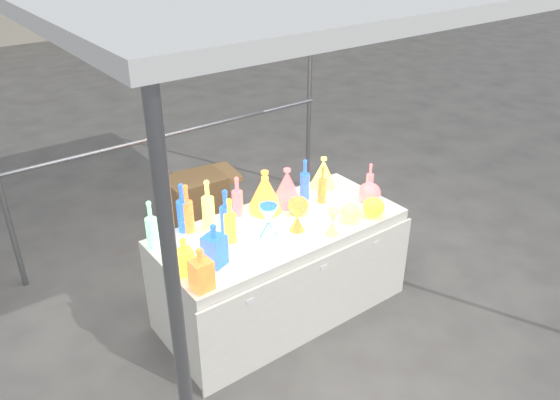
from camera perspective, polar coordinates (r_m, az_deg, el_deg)
ground at (r=4.32m, az=0.00°, el=-11.18°), size 80.00×80.00×0.00m
display_table at (r=4.08m, az=0.08°, el=-7.19°), size 1.84×0.83×0.75m
cardboard_box_closed at (r=5.51m, az=-8.74°, el=0.43°), size 0.58×0.44×0.41m
cardboard_box_flat at (r=6.30m, az=-7.65°, el=2.42°), size 0.76×0.59×0.06m
bottle_1 at (r=3.78m, az=-10.13°, el=-0.79°), size 0.11×0.11×0.37m
bottle_2 at (r=3.77m, az=-9.67°, el=-0.87°), size 0.08×0.08×0.36m
bottle_3 at (r=3.94m, az=-4.49°, el=0.38°), size 0.10×0.10×0.31m
bottle_4 at (r=3.80m, az=-7.54°, el=-0.42°), size 0.11×0.11×0.37m
bottle_5 at (r=3.63m, az=-13.30°, el=-2.57°), size 0.09×0.09×0.36m
bottle_6 at (r=3.63m, az=-5.25°, el=-2.11°), size 0.10×0.10×0.32m
bottle_7 at (r=3.68m, az=-5.68°, el=-1.42°), size 0.11×0.11×0.36m
decanter_0 at (r=3.38m, az=-9.96°, el=-5.74°), size 0.12×0.12×0.25m
decanter_1 at (r=3.23m, az=-8.27°, el=-7.10°), size 0.12×0.12×0.28m
decanter_2 at (r=3.42m, az=-6.90°, el=-4.62°), size 0.16×0.16×0.29m
hourglass_0 at (r=3.77m, az=1.83°, el=-1.81°), size 0.12×0.12×0.21m
hourglass_2 at (r=3.75m, az=5.51°, el=-2.33°), size 0.12×0.12×0.19m
hourglass_3 at (r=3.68m, az=-1.19°, el=-2.46°), size 0.12×0.12×0.23m
hourglass_4 at (r=3.78m, az=1.71°, el=-1.91°), size 0.11×0.11×0.19m
hourglass_5 at (r=3.69m, az=-1.21°, el=-2.22°), size 0.14×0.14×0.24m
globe_0 at (r=4.02m, az=9.75°, el=-0.84°), size 0.18×0.18×0.13m
globe_1 at (r=3.93m, az=7.38°, el=-1.43°), size 0.16×0.16×0.12m
globe_2 at (r=4.00m, az=1.92°, el=-0.66°), size 0.17×0.17×0.12m
globe_3 at (r=4.21m, az=9.30°, el=0.66°), size 0.18×0.18×0.14m
lampshade_0 at (r=3.99m, az=-1.57°, el=0.60°), size 0.25×0.25×0.28m
lampshade_1 at (r=4.05m, az=-1.58°, el=1.13°), size 0.32×0.32×0.30m
lampshade_2 at (r=4.10m, az=0.74°, el=1.44°), size 0.29×0.29×0.29m
lampshade_3 at (r=4.38m, az=4.55°, el=2.93°), size 0.28×0.28×0.25m
bottle_8 at (r=4.17m, az=2.60°, el=2.21°), size 0.09×0.09×0.33m
bottle_9 at (r=4.13m, az=4.43°, el=1.63°), size 0.08×0.08×0.30m
bottle_10 at (r=4.32m, az=9.38°, el=2.24°), size 0.07×0.07×0.26m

